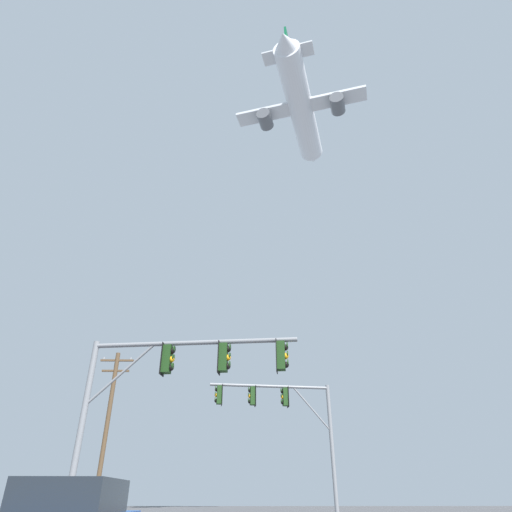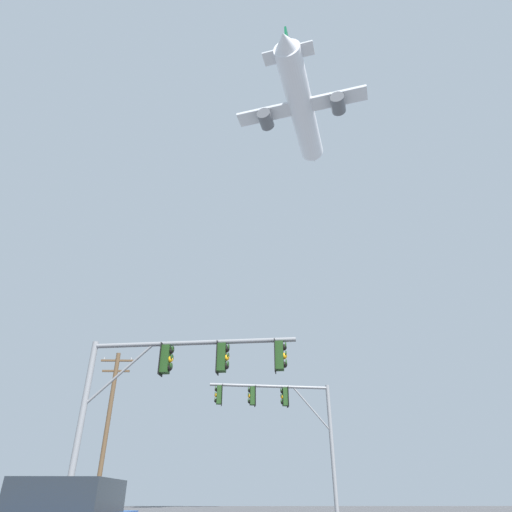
# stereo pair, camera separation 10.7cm
# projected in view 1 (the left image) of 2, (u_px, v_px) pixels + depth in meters

# --- Properties ---
(signal_pole_near) EXTENTS (6.83, 1.11, 5.91)m
(signal_pole_near) POSITION_uv_depth(u_px,v_px,m) (172.00, 378.00, 13.87)
(signal_pole_near) COLOR slate
(signal_pole_near) RESTS_ON ground
(signal_pole_far) EXTENTS (6.37, 1.00, 6.58)m
(signal_pole_far) POSITION_uv_depth(u_px,v_px,m) (284.00, 413.00, 22.40)
(signal_pole_far) COLOR slate
(signal_pole_far) RESTS_ON ground
(utility_pole) EXTENTS (2.20, 0.28, 9.84)m
(utility_pole) POSITION_uv_depth(u_px,v_px,m) (107.00, 426.00, 27.20)
(utility_pole) COLOR brown
(utility_pole) RESTS_ON ground
(airplane) EXTENTS (17.75, 22.98, 6.35)m
(airplane) POSITION_uv_depth(u_px,v_px,m) (301.00, 108.00, 60.37)
(airplane) COLOR white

